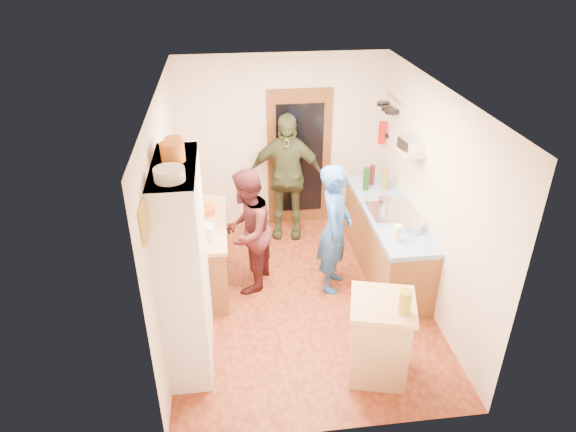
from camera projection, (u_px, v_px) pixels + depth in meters
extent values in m
cube|color=brown|center=(301.00, 297.00, 6.45)|extent=(3.00, 4.00, 0.02)
cube|color=silver|center=(304.00, 90.00, 5.19)|extent=(3.00, 4.00, 0.02)
cube|color=silver|center=(282.00, 143.00, 7.57)|extent=(3.00, 0.02, 2.60)
cube|color=silver|center=(341.00, 321.00, 4.07)|extent=(3.00, 0.02, 2.60)
cube|color=silver|center=(167.00, 213.00, 5.65)|extent=(0.02, 4.00, 2.60)
cube|color=silver|center=(430.00, 197.00, 5.99)|extent=(0.02, 4.00, 2.60)
cube|color=brown|center=(299.00, 159.00, 7.68)|extent=(0.95, 0.06, 2.10)
cube|color=black|center=(300.00, 159.00, 7.65)|extent=(0.70, 0.02, 1.70)
cube|color=white|center=(185.00, 267.00, 5.08)|extent=(0.40, 1.20, 2.20)
cube|color=white|center=(173.00, 167.00, 4.56)|extent=(0.40, 1.14, 0.04)
cylinder|color=white|center=(169.00, 174.00, 4.24)|extent=(0.26, 0.26, 0.11)
cylinder|color=orange|center=(173.00, 152.00, 4.59)|extent=(0.22, 0.22, 0.17)
cylinder|color=orange|center=(174.00, 145.00, 4.77)|extent=(0.17, 0.17, 0.15)
cube|color=brown|center=(203.00, 255.00, 6.50)|extent=(0.60, 1.40, 0.85)
cube|color=tan|center=(200.00, 224.00, 6.28)|extent=(0.64, 1.44, 0.05)
cube|color=white|center=(203.00, 233.00, 5.87)|extent=(0.27, 0.20, 0.19)
cylinder|color=white|center=(195.00, 224.00, 6.07)|extent=(0.17, 0.17, 0.17)
cylinder|color=orange|center=(206.00, 211.00, 6.44)|extent=(0.26, 0.26, 0.10)
cube|color=tan|center=(202.00, 199.00, 6.81)|extent=(0.35, 0.30, 0.02)
cube|color=brown|center=(385.00, 241.00, 6.81)|extent=(0.60, 2.20, 0.84)
cube|color=blue|center=(389.00, 211.00, 6.59)|extent=(0.62, 2.22, 0.06)
cube|color=silver|center=(392.00, 212.00, 6.47)|extent=(0.55, 0.58, 0.04)
cylinder|color=silver|center=(386.00, 203.00, 6.50)|extent=(0.20, 0.20, 0.13)
cylinder|color=#143F14|center=(366.00, 179.00, 7.01)|extent=(0.09, 0.09, 0.33)
cylinder|color=#591419|center=(372.00, 175.00, 7.17)|extent=(0.08, 0.08, 0.29)
cylinder|color=olive|center=(385.00, 179.00, 7.02)|extent=(0.09, 0.09, 0.32)
cylinder|color=white|center=(397.00, 234.00, 5.83)|extent=(0.12, 0.12, 0.21)
cylinder|color=silver|center=(411.00, 226.00, 6.09)|extent=(0.31, 0.31, 0.11)
cube|color=tan|center=(379.00, 340.00, 5.13)|extent=(0.67, 0.67, 0.86)
cube|color=tan|center=(383.00, 304.00, 4.91)|extent=(0.76, 0.76, 0.05)
cube|color=white|center=(378.00, 300.00, 4.95)|extent=(0.41, 0.36, 0.02)
cylinder|color=#AD9E2D|center=(405.00, 302.00, 4.72)|extent=(0.14, 0.14, 0.24)
cylinder|color=silver|center=(393.00, 98.00, 6.95)|extent=(0.02, 0.65, 0.02)
cylinder|color=black|center=(392.00, 111.00, 6.85)|extent=(0.18, 0.18, 0.05)
cylinder|color=black|center=(387.00, 109.00, 7.03)|extent=(0.16, 0.16, 0.05)
cylinder|color=black|center=(383.00, 104.00, 7.20)|extent=(0.17, 0.17, 0.05)
cube|color=tan|center=(410.00, 152.00, 6.17)|extent=(0.26, 0.42, 0.03)
cube|color=silver|center=(411.00, 145.00, 6.13)|extent=(0.26, 0.32, 0.15)
cube|color=black|center=(386.00, 136.00, 7.39)|extent=(0.06, 0.10, 0.04)
cylinder|color=red|center=(382.00, 133.00, 7.36)|extent=(0.11, 0.11, 0.32)
cube|color=gold|center=(144.00, 222.00, 3.95)|extent=(0.03, 0.25, 0.30)
imported|color=#2758A6|center=(337.00, 230.00, 6.24)|extent=(0.59, 0.71, 1.68)
imported|color=#471B1F|center=(250.00, 230.00, 6.30)|extent=(0.83, 0.94, 1.61)
imported|color=#373E25|center=(287.00, 177.00, 7.37)|extent=(1.17, 0.66, 1.88)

